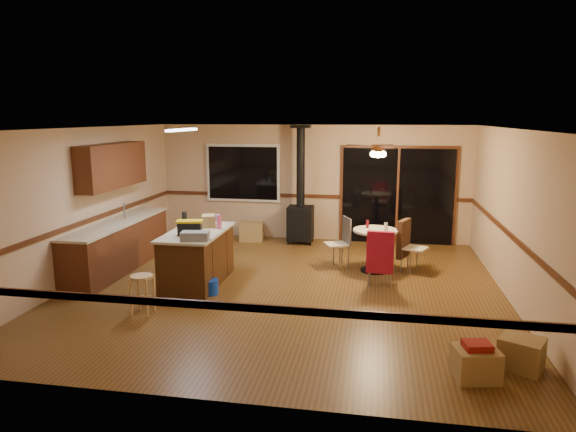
% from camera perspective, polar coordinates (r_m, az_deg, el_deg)
% --- Properties ---
extents(floor, '(7.00, 7.00, 0.00)m').
position_cam_1_polar(floor, '(8.56, -0.35, -7.96)').
color(floor, brown).
rests_on(floor, ground).
extents(ceiling, '(7.00, 7.00, 0.00)m').
position_cam_1_polar(ceiling, '(8.10, -0.37, 9.71)').
color(ceiling, silver).
rests_on(ceiling, ground).
extents(wall_back, '(7.00, 0.00, 7.00)m').
position_cam_1_polar(wall_back, '(11.65, 2.71, 3.70)').
color(wall_back, tan).
rests_on(wall_back, ground).
extents(wall_front, '(7.00, 0.00, 7.00)m').
position_cam_1_polar(wall_front, '(4.92, -7.67, -6.65)').
color(wall_front, tan).
rests_on(wall_front, ground).
extents(wall_left, '(0.00, 7.00, 7.00)m').
position_cam_1_polar(wall_left, '(9.49, -21.64, 1.24)').
color(wall_left, tan).
rests_on(wall_left, ground).
extents(wall_right, '(0.00, 7.00, 7.00)m').
position_cam_1_polar(wall_right, '(8.36, 23.96, -0.17)').
color(wall_right, tan).
rests_on(wall_right, ground).
extents(chair_rail, '(7.00, 7.00, 0.08)m').
position_cam_1_polar(chair_rail, '(8.29, -0.36, -1.41)').
color(chair_rail, '#492312').
rests_on(chair_rail, ground).
extents(window, '(1.72, 0.10, 1.32)m').
position_cam_1_polar(window, '(11.89, -5.01, 4.78)').
color(window, black).
rests_on(window, ground).
extents(sliding_door, '(2.52, 0.10, 2.10)m').
position_cam_1_polar(sliding_door, '(11.56, 12.06, 2.15)').
color(sliding_door, black).
rests_on(sliding_door, ground).
extents(lower_cabinets, '(0.60, 3.00, 0.86)m').
position_cam_1_polar(lower_cabinets, '(9.94, -18.31, -3.25)').
color(lower_cabinets, '#522714').
rests_on(lower_cabinets, ground).
extents(countertop, '(0.64, 3.04, 0.04)m').
position_cam_1_polar(countertop, '(9.84, -18.47, -0.71)').
color(countertop, '#C0B595').
rests_on(countertop, lower_cabinets).
extents(upper_cabinets, '(0.35, 2.00, 0.80)m').
position_cam_1_polar(upper_cabinets, '(9.93, -18.92, 5.32)').
color(upper_cabinets, '#522714').
rests_on(upper_cabinets, ground).
extents(kitchen_island, '(0.88, 1.68, 0.90)m').
position_cam_1_polar(kitchen_island, '(8.81, -10.03, -4.50)').
color(kitchen_island, '#3B210E').
rests_on(kitchen_island, ground).
extents(wood_stove, '(0.55, 0.50, 2.52)m').
position_cam_1_polar(wood_stove, '(11.33, 1.39, 0.57)').
color(wood_stove, black).
rests_on(wood_stove, ground).
extents(ceiling_fan, '(0.24, 0.24, 0.55)m').
position_cam_1_polar(ceiling_fan, '(9.17, 10.00, 7.28)').
color(ceiling_fan, brown).
rests_on(ceiling_fan, ceiling).
extents(fluorescent_strip, '(0.10, 1.20, 0.04)m').
position_cam_1_polar(fluorescent_strip, '(8.88, -11.67, 9.35)').
color(fluorescent_strip, white).
rests_on(fluorescent_strip, ceiling).
extents(toolbox_grey, '(0.46, 0.30, 0.13)m').
position_cam_1_polar(toolbox_grey, '(8.07, -10.29, -2.18)').
color(toolbox_grey, slate).
rests_on(toolbox_grey, kitchen_island).
extents(toolbox_black, '(0.40, 0.26, 0.21)m').
position_cam_1_polar(toolbox_black, '(8.43, -10.86, -1.38)').
color(toolbox_black, black).
rests_on(toolbox_black, kitchen_island).
extents(toolbox_yellow_lid, '(0.45, 0.30, 0.03)m').
position_cam_1_polar(toolbox_yellow_lid, '(8.41, -10.89, -0.59)').
color(toolbox_yellow_lid, gold).
rests_on(toolbox_yellow_lid, toolbox_black).
extents(box_on_island, '(0.31, 0.36, 0.20)m').
position_cam_1_polar(box_on_island, '(9.01, -8.81, -0.53)').
color(box_on_island, olive).
rests_on(box_on_island, kitchen_island).
extents(bottle_dark, '(0.11, 0.11, 0.30)m').
position_cam_1_polar(bottle_dark, '(8.87, -11.42, -0.46)').
color(bottle_dark, black).
rests_on(bottle_dark, kitchen_island).
extents(bottle_pink, '(0.09, 0.09, 0.24)m').
position_cam_1_polar(bottle_pink, '(8.79, -7.67, -0.66)').
color(bottle_pink, '#D84C8C').
rests_on(bottle_pink, kitchen_island).
extents(bottle_white, '(0.08, 0.08, 0.18)m').
position_cam_1_polar(bottle_white, '(9.18, -7.80, -0.36)').
color(bottle_white, white).
rests_on(bottle_white, kitchen_island).
extents(bar_stool, '(0.35, 0.35, 0.57)m').
position_cam_1_polar(bar_stool, '(7.68, -15.86, -8.40)').
color(bar_stool, tan).
rests_on(bar_stool, floor).
extents(blue_bucket, '(0.37, 0.37, 0.24)m').
position_cam_1_polar(blue_bucket, '(8.33, -8.71, -7.78)').
color(blue_bucket, '#0E3AC6').
rests_on(blue_bucket, floor).
extents(dining_table, '(0.81, 0.81, 0.78)m').
position_cam_1_polar(dining_table, '(9.43, 9.66, -2.99)').
color(dining_table, black).
rests_on(dining_table, ground).
extents(glass_red, '(0.06, 0.06, 0.15)m').
position_cam_1_polar(glass_red, '(9.46, 8.82, -0.88)').
color(glass_red, '#590C14').
rests_on(glass_red, dining_table).
extents(glass_cream, '(0.08, 0.08, 0.14)m').
position_cam_1_polar(glass_cream, '(9.31, 10.83, -1.16)').
color(glass_cream, beige).
rests_on(glass_cream, dining_table).
extents(chair_left, '(0.53, 0.53, 0.51)m').
position_cam_1_polar(chair_left, '(9.57, 6.06, -2.30)').
color(chair_left, tan).
rests_on(chair_left, ground).
extents(chair_near, '(0.45, 0.49, 0.70)m').
position_cam_1_polar(chair_near, '(8.56, 10.21, -3.97)').
color(chair_near, tan).
rests_on(chair_near, ground).
extents(chair_right, '(0.59, 0.57, 0.70)m').
position_cam_1_polar(chair_right, '(9.55, 12.87, -2.50)').
color(chair_right, tan).
rests_on(chair_right, ground).
extents(box_under_window, '(0.58, 0.49, 0.41)m').
position_cam_1_polar(box_under_window, '(11.70, -4.10, -1.73)').
color(box_under_window, olive).
rests_on(box_under_window, floor).
extents(box_corner_a, '(0.52, 0.46, 0.34)m').
position_cam_1_polar(box_corner_a, '(6.08, 20.14, -15.15)').
color(box_corner_a, olive).
rests_on(box_corner_a, floor).
extents(box_corner_b, '(0.57, 0.54, 0.36)m').
position_cam_1_polar(box_corner_b, '(6.49, 24.50, -13.72)').
color(box_corner_b, olive).
rests_on(box_corner_b, floor).
extents(box_small_red, '(0.32, 0.28, 0.07)m').
position_cam_1_polar(box_small_red, '(6.00, 20.28, -13.35)').
color(box_small_red, maroon).
rests_on(box_small_red, box_corner_a).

